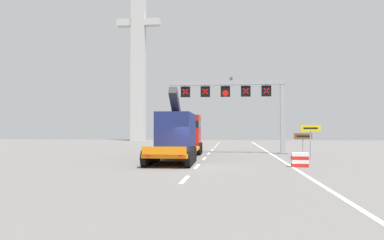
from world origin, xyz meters
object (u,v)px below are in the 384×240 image
(heavy_haul_truck_orange, at_px, (181,134))
(bridge_pylon_distant, at_px, (138,44))
(overhead_lane_gantry, at_px, (240,94))
(crash_barrier_striped, at_px, (300,160))
(tourist_info_sign_brown, at_px, (303,139))
(exit_sign_yellow, at_px, (311,133))

(heavy_haul_truck_orange, xyz_separation_m, bridge_pylon_distant, (-15.01, 42.67, 18.16))
(overhead_lane_gantry, height_order, crash_barrier_striped, overhead_lane_gantry)
(tourist_info_sign_brown, relative_size, crash_barrier_striped, 1.99)
(overhead_lane_gantry, bearing_deg, heavy_haul_truck_orange, -130.41)
(overhead_lane_gantry, height_order, tourist_info_sign_brown, overhead_lane_gantry)
(heavy_haul_truck_orange, height_order, bridge_pylon_distant, bridge_pylon_distant)
(heavy_haul_truck_orange, relative_size, exit_sign_yellow, 5.29)
(overhead_lane_gantry, distance_m, tourist_info_sign_brown, 7.73)
(tourist_info_sign_brown, height_order, crash_barrier_striped, tourist_info_sign_brown)
(tourist_info_sign_brown, distance_m, bridge_pylon_distant, 51.38)
(tourist_info_sign_brown, bearing_deg, heavy_haul_truck_orange, -169.37)
(bridge_pylon_distant, bearing_deg, heavy_haul_truck_orange, -70.62)
(crash_barrier_striped, height_order, bridge_pylon_distant, bridge_pylon_distant)
(overhead_lane_gantry, xyz_separation_m, bridge_pylon_distant, (-20.00, 36.81, 14.40))
(heavy_haul_truck_orange, bearing_deg, overhead_lane_gantry, 49.59)
(exit_sign_yellow, distance_m, bridge_pylon_distant, 53.04)
(heavy_haul_truck_orange, distance_m, exit_sign_yellow, 10.27)
(heavy_haul_truck_orange, bearing_deg, crash_barrier_striped, -36.23)
(tourist_info_sign_brown, bearing_deg, crash_barrier_striped, -102.44)
(overhead_lane_gantry, distance_m, bridge_pylon_distant, 44.30)
(overhead_lane_gantry, height_order, heavy_haul_truck_orange, overhead_lane_gantry)
(bridge_pylon_distant, bearing_deg, tourist_info_sign_brown, -58.35)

